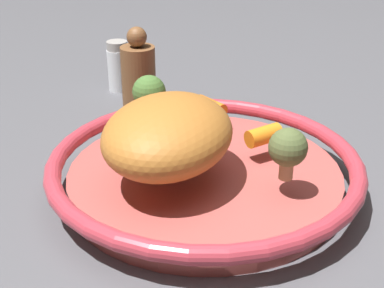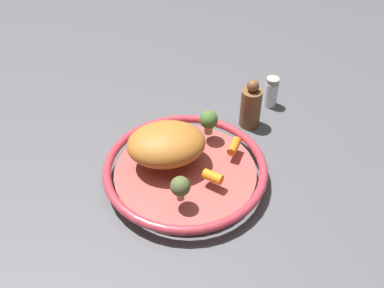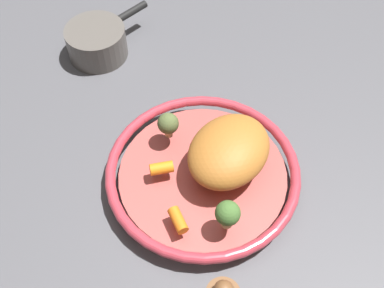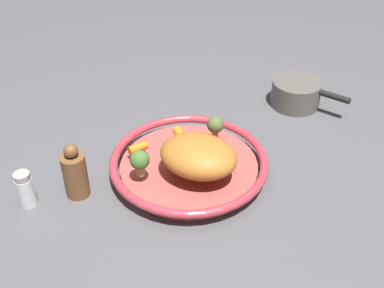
{
  "view_description": "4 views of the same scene",
  "coord_description": "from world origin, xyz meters",
  "px_view_note": "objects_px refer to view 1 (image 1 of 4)",
  "views": [
    {
      "loc": [
        -0.07,
        -0.52,
        0.32
      ],
      "look_at": [
        -0.01,
        -0.01,
        0.06
      ],
      "focal_mm": 51.22,
      "sensor_mm": 36.0,
      "label": 1
    },
    {
      "loc": [
        0.55,
        -0.35,
        0.68
      ],
      "look_at": [
        -0.01,
        0.03,
        0.08
      ],
      "focal_mm": 41.06,
      "sensor_mm": 36.0,
      "label": 2
    },
    {
      "loc": [
        -0.07,
        0.44,
        0.73
      ],
      "look_at": [
        0.02,
        -0.02,
        0.08
      ],
      "focal_mm": 44.03,
      "sensor_mm": 36.0,
      "label": 3
    },
    {
      "loc": [
        -0.79,
        -0.01,
        0.67
      ],
      "look_at": [
        -0.0,
        -0.01,
        0.08
      ],
      "focal_mm": 43.89,
      "sensor_mm": 36.0,
      "label": 4
    }
  ],
  "objects_px": {
    "serving_bowl": "(205,171)",
    "roast_chicken_piece": "(168,134)",
    "baby_carrot_left": "(210,107)",
    "salt_shaker": "(118,66)",
    "pepper_mill": "(139,76)",
    "broccoli_floret_edge": "(149,94)",
    "broccoli_floret_large": "(288,149)",
    "baby_carrot_right": "(264,135)"
  },
  "relations": [
    {
      "from": "broccoli_floret_edge",
      "to": "serving_bowl",
      "type": "bearing_deg",
      "value": -60.2
    },
    {
      "from": "salt_shaker",
      "to": "pepper_mill",
      "type": "height_order",
      "value": "pepper_mill"
    },
    {
      "from": "baby_carrot_left",
      "to": "broccoli_floret_large",
      "type": "distance_m",
      "value": 0.18
    },
    {
      "from": "broccoli_floret_edge",
      "to": "pepper_mill",
      "type": "relative_size",
      "value": 0.46
    },
    {
      "from": "broccoli_floret_large",
      "to": "pepper_mill",
      "type": "bearing_deg",
      "value": 116.39
    },
    {
      "from": "broccoli_floret_edge",
      "to": "baby_carrot_right",
      "type": "bearing_deg",
      "value": -31.84
    },
    {
      "from": "baby_carrot_right",
      "to": "broccoli_floret_large",
      "type": "height_order",
      "value": "broccoli_floret_large"
    },
    {
      "from": "baby_carrot_right",
      "to": "baby_carrot_left",
      "type": "xyz_separation_m",
      "value": [
        -0.05,
        0.09,
        -0.0
      ]
    },
    {
      "from": "roast_chicken_piece",
      "to": "salt_shaker",
      "type": "distance_m",
      "value": 0.35
    },
    {
      "from": "roast_chicken_piece",
      "to": "broccoli_floret_edge",
      "type": "xyz_separation_m",
      "value": [
        -0.02,
        0.12,
        -0.0
      ]
    },
    {
      "from": "roast_chicken_piece",
      "to": "serving_bowl",
      "type": "bearing_deg",
      "value": 25.95
    },
    {
      "from": "roast_chicken_piece",
      "to": "broccoli_floret_edge",
      "type": "relative_size",
      "value": 2.82
    },
    {
      "from": "roast_chicken_piece",
      "to": "broccoli_floret_large",
      "type": "distance_m",
      "value": 0.12
    },
    {
      "from": "salt_shaker",
      "to": "broccoli_floret_edge",
      "type": "bearing_deg",
      "value": -78.83
    },
    {
      "from": "salt_shaker",
      "to": "broccoli_floret_large",
      "type": "bearing_deg",
      "value": -65.4
    },
    {
      "from": "baby_carrot_left",
      "to": "broccoli_floret_edge",
      "type": "distance_m",
      "value": 0.08
    },
    {
      "from": "baby_carrot_right",
      "to": "roast_chicken_piece",
      "type": "bearing_deg",
      "value": -159.72
    },
    {
      "from": "baby_carrot_right",
      "to": "salt_shaker",
      "type": "bearing_deg",
      "value": 119.21
    },
    {
      "from": "baby_carrot_left",
      "to": "pepper_mill",
      "type": "height_order",
      "value": "pepper_mill"
    },
    {
      "from": "pepper_mill",
      "to": "baby_carrot_left",
      "type": "bearing_deg",
      "value": -53.05
    },
    {
      "from": "broccoli_floret_large",
      "to": "salt_shaker",
      "type": "bearing_deg",
      "value": 114.6
    },
    {
      "from": "baby_carrot_right",
      "to": "baby_carrot_left",
      "type": "distance_m",
      "value": 0.1
    },
    {
      "from": "salt_shaker",
      "to": "pepper_mill",
      "type": "bearing_deg",
      "value": -71.19
    },
    {
      "from": "baby_carrot_right",
      "to": "broccoli_floret_edge",
      "type": "bearing_deg",
      "value": 148.16
    },
    {
      "from": "baby_carrot_right",
      "to": "salt_shaker",
      "type": "height_order",
      "value": "salt_shaker"
    },
    {
      "from": "roast_chicken_piece",
      "to": "baby_carrot_left",
      "type": "relative_size",
      "value": 3.8
    },
    {
      "from": "serving_bowl",
      "to": "baby_carrot_right",
      "type": "height_order",
      "value": "baby_carrot_right"
    },
    {
      "from": "baby_carrot_left",
      "to": "salt_shaker",
      "type": "height_order",
      "value": "salt_shaker"
    },
    {
      "from": "baby_carrot_left",
      "to": "pepper_mill",
      "type": "relative_size",
      "value": 0.34
    },
    {
      "from": "serving_bowl",
      "to": "roast_chicken_piece",
      "type": "relative_size",
      "value": 2.11
    },
    {
      "from": "serving_bowl",
      "to": "broccoli_floret_edge",
      "type": "relative_size",
      "value": 5.96
    },
    {
      "from": "roast_chicken_piece",
      "to": "salt_shaker",
      "type": "xyz_separation_m",
      "value": [
        -0.06,
        0.34,
        -0.04
      ]
    },
    {
      "from": "broccoli_floret_edge",
      "to": "broccoli_floret_large",
      "type": "bearing_deg",
      "value": -50.21
    },
    {
      "from": "baby_carrot_left",
      "to": "salt_shaker",
      "type": "xyz_separation_m",
      "value": [
        -0.12,
        0.21,
        -0.01
      ]
    },
    {
      "from": "serving_bowl",
      "to": "broccoli_floret_edge",
      "type": "bearing_deg",
      "value": 119.8
    },
    {
      "from": "baby_carrot_right",
      "to": "broccoli_floret_large",
      "type": "relative_size",
      "value": 0.74
    },
    {
      "from": "roast_chicken_piece",
      "to": "broccoli_floret_large",
      "type": "relative_size",
      "value": 3.02
    },
    {
      "from": "salt_shaker",
      "to": "pepper_mill",
      "type": "distance_m",
      "value": 0.1
    },
    {
      "from": "salt_shaker",
      "to": "serving_bowl",
      "type": "bearing_deg",
      "value": -72.71
    },
    {
      "from": "serving_bowl",
      "to": "roast_chicken_piece",
      "type": "bearing_deg",
      "value": -154.05
    },
    {
      "from": "roast_chicken_piece",
      "to": "pepper_mill",
      "type": "distance_m",
      "value": 0.25
    },
    {
      "from": "broccoli_floret_large",
      "to": "pepper_mill",
      "type": "relative_size",
      "value": 0.43
    }
  ]
}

